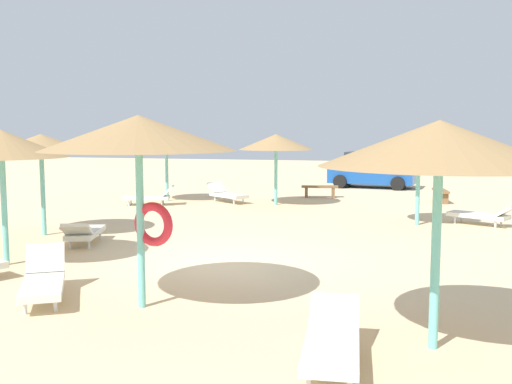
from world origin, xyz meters
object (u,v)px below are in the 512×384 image
(parasol_0, at_px, (166,141))
(lounger_7, at_px, (227,194))
(parasol_3, at_px, (439,144))
(lounger_0, at_px, (150,197))
(parasol_1, at_px, (1,144))
(lounger_5, at_px, (84,232))
(lounger_4, at_px, (483,215))
(parasol_4, at_px, (419,145))
(bench_1, at_px, (441,193))
(parked_car, at_px, (371,170))
(parasol_2, at_px, (139,135))
(parasol_5, at_px, (41,144))
(lounger_2, at_px, (43,281))
(lounger_3, at_px, (332,339))
(bench_0, at_px, (320,189))
(parasol_7, at_px, (276,142))

(parasol_0, bearing_deg, lounger_7, 2.91)
(lounger_7, bearing_deg, parasol_3, -63.23)
(lounger_0, distance_m, lounger_7, 2.93)
(lounger_7, bearing_deg, parasol_1, -97.32)
(lounger_5, bearing_deg, lounger_4, 28.98)
(parasol_4, xyz_separation_m, lounger_7, (-7.00, 3.77, -2.05))
(lounger_5, bearing_deg, parasol_0, 99.45)
(parasol_0, relative_size, parasol_1, 0.96)
(parasol_3, distance_m, lounger_5, 9.67)
(lounger_0, xyz_separation_m, bench_1, (10.52, 3.49, 0.03))
(parasol_1, relative_size, lounger_5, 1.40)
(parasol_0, distance_m, parked_car, 10.53)
(parasol_2, bearing_deg, parasol_5, 135.19)
(parasol_1, bearing_deg, parasol_5, 111.38)
(parasol_0, xyz_separation_m, parasol_2, (4.98, -12.99, 0.38))
(parasol_3, xyz_separation_m, lounger_5, (-7.94, 5.01, -2.32))
(parked_car, bearing_deg, parasol_3, -84.86)
(lounger_0, relative_size, lounger_7, 1.04)
(lounger_5, relative_size, bench_1, 1.30)
(lounger_0, height_order, lounger_4, lounger_0)
(parasol_1, bearing_deg, parasol_3, -17.91)
(lounger_2, height_order, lounger_3, lounger_2)
(lounger_3, bearing_deg, lounger_4, 74.67)
(lounger_0, relative_size, bench_1, 1.29)
(parasol_0, bearing_deg, lounger_0, -94.56)
(lounger_2, bearing_deg, lounger_7, 93.52)
(parasol_3, height_order, parasol_5, parasol_3)
(lounger_3, distance_m, lounger_7, 15.76)
(lounger_2, bearing_deg, lounger_5, 112.26)
(lounger_5, xyz_separation_m, bench_0, (4.22, 11.26, 0.03))
(parasol_1, relative_size, bench_0, 1.82)
(bench_0, bearing_deg, bench_1, -5.50)
(parasol_3, height_order, lounger_0, parasol_3)
(parasol_0, distance_m, lounger_5, 9.05)
(parasol_5, bearing_deg, parked_car, 62.58)
(parasol_4, relative_size, bench_0, 1.76)
(parasol_7, distance_m, lounger_0, 5.09)
(parasol_1, relative_size, lounger_2, 1.46)
(bench_0, relative_size, bench_1, 1.00)
(parasol_5, bearing_deg, bench_1, 42.74)
(parasol_7, bearing_deg, parasol_1, -107.53)
(lounger_0, relative_size, bench_0, 1.28)
(lounger_2, relative_size, lounger_4, 0.97)
(parasol_1, bearing_deg, lounger_2, -42.22)
(parasol_3, relative_size, parked_car, 0.72)
(bench_0, bearing_deg, parasol_7, -115.01)
(lounger_3, bearing_deg, parasol_0, 119.35)
(parasol_7, bearing_deg, lounger_7, 171.99)
(parasol_1, xyz_separation_m, lounger_7, (1.43, 11.11, -2.19))
(lounger_4, relative_size, bench_1, 1.28)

